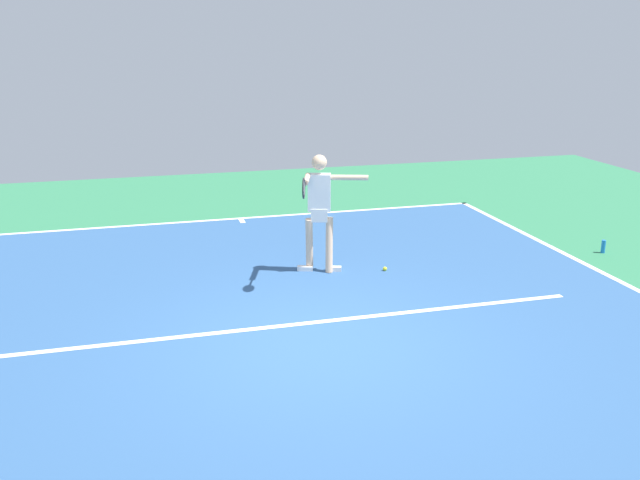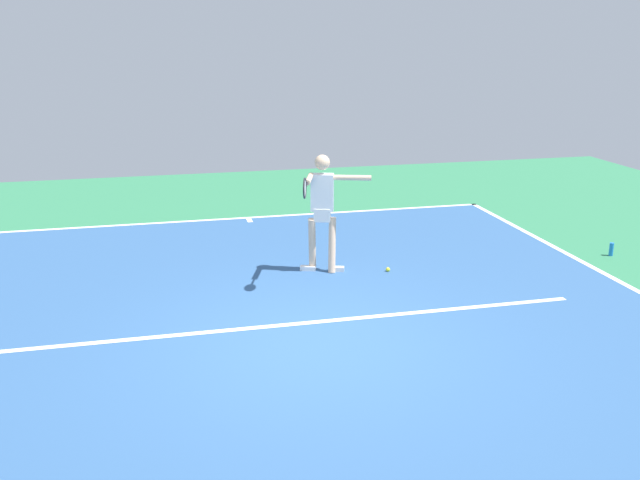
% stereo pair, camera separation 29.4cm
% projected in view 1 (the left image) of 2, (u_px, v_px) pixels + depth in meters
% --- Properties ---
extents(ground_plane, '(21.80, 21.80, 0.00)m').
position_uv_depth(ground_plane, '(321.00, 345.00, 8.33)').
color(ground_plane, '#2D754C').
extents(court_surface, '(9.86, 12.27, 0.00)m').
position_uv_depth(court_surface, '(321.00, 345.00, 8.33)').
color(court_surface, '#2D5484').
rests_on(court_surface, ground_plane).
extents(court_line_baseline_near, '(9.86, 0.10, 0.01)m').
position_uv_depth(court_line_baseline_near, '(240.00, 218.00, 13.96)').
color(court_line_baseline_near, white).
rests_on(court_line_baseline_near, ground_plane).
extents(court_line_service, '(7.40, 0.10, 0.01)m').
position_uv_depth(court_line_service, '(307.00, 323.00, 8.94)').
color(court_line_service, white).
rests_on(court_line_service, ground_plane).
extents(court_line_centre_mark, '(0.10, 0.30, 0.01)m').
position_uv_depth(court_line_centre_mark, '(242.00, 221.00, 13.77)').
color(court_line_centre_mark, white).
rests_on(court_line_centre_mark, ground_plane).
extents(tennis_player, '(1.21, 1.15, 1.83)m').
position_uv_depth(tennis_player, '(320.00, 205.00, 10.57)').
color(tennis_player, beige).
rests_on(tennis_player, ground_plane).
extents(tennis_ball_near_player, '(0.07, 0.07, 0.07)m').
position_uv_depth(tennis_ball_near_player, '(385.00, 269.00, 10.90)').
color(tennis_ball_near_player, yellow).
rests_on(tennis_ball_near_player, ground_plane).
extents(water_bottle, '(0.07, 0.07, 0.22)m').
position_uv_depth(water_bottle, '(603.00, 246.00, 11.76)').
color(water_bottle, blue).
rests_on(water_bottle, ground_plane).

